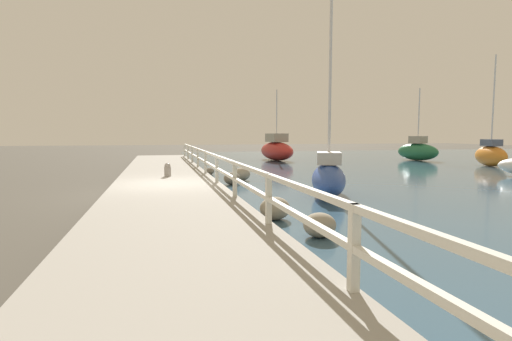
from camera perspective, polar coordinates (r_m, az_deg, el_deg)
name	(u,v)px	position (r m, az deg, el deg)	size (l,w,h in m)	color
ground_plane	(167,194)	(13.51, -12.55, -3.24)	(120.00, 120.00, 0.00)	#4C473D
dock_walkway	(167,189)	(13.49, -12.57, -2.53)	(3.50, 36.00, 0.34)	#9E998E
railing	(217,163)	(13.54, -5.63, 1.01)	(0.10, 32.50, 0.92)	silver
boulder_downstream	(232,178)	(15.53, -3.45, -1.13)	(0.65, 0.58, 0.49)	slate
boulder_water_edge	(320,225)	(7.75, 9.08, -7.70)	(0.63, 0.57, 0.47)	gray
boulder_far_strip	(242,174)	(16.79, -2.08, -0.53)	(0.74, 0.66, 0.55)	gray
boulder_upstream	(275,208)	(9.19, 2.72, -5.42)	(0.70, 0.63, 0.53)	gray
boulder_near_dock	(210,171)	(19.42, -6.64, -0.10)	(0.45, 0.40, 0.33)	slate
mooring_bollard	(168,170)	(15.66, -12.52, 0.11)	(0.26, 0.26, 0.52)	gray
sailboat_blue	(328,177)	(12.86, 10.32, -0.86)	(2.25, 3.54, 7.51)	#2D4C9E
sailboat_orange	(491,154)	(28.18, 30.51, 2.00)	(1.76, 3.27, 6.69)	orange
sailboat_red	(276,150)	(29.70, 2.94, 3.00)	(2.12, 4.94, 5.18)	red
sailboat_green	(418,151)	(32.01, 22.08, 2.64)	(2.13, 3.65, 5.31)	#236B42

